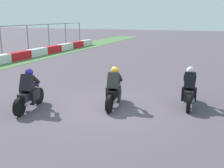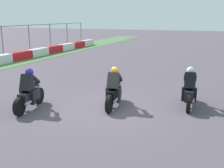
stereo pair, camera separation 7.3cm
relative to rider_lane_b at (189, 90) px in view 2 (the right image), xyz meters
The scene contains 4 objects.
ground_plane 3.08m from the rider_lane_b, 115.07° to the left, with size 120.00×120.00×0.00m, color #4F4550.
rider_lane_b is the anchor object (origin of this frame).
rider_lane_c 2.83m from the rider_lane_b, 112.14° to the left, with size 2.04×0.58×1.51m.
rider_lane_d 5.93m from the rider_lane_b, 114.99° to the left, with size 2.04×0.60×1.51m.
Camera 2 is at (-8.94, -3.69, 3.32)m, focal length 43.65 mm.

